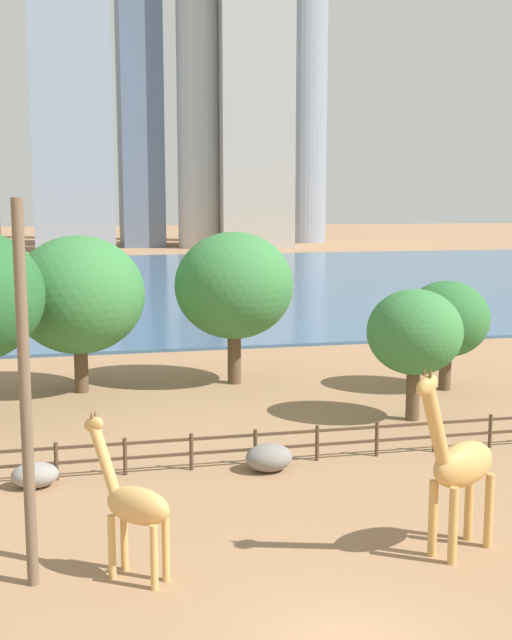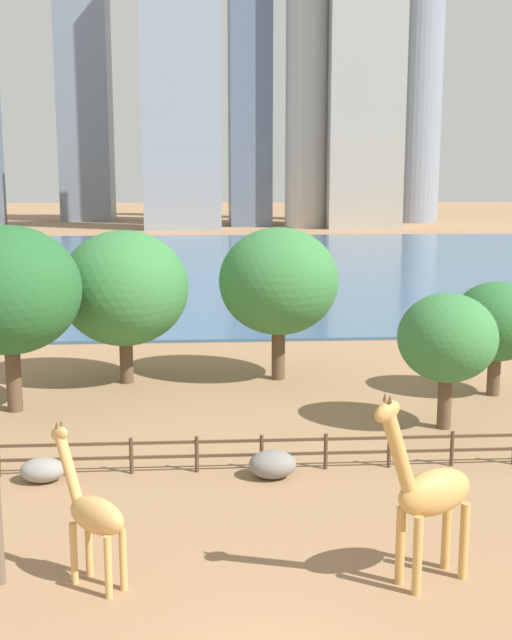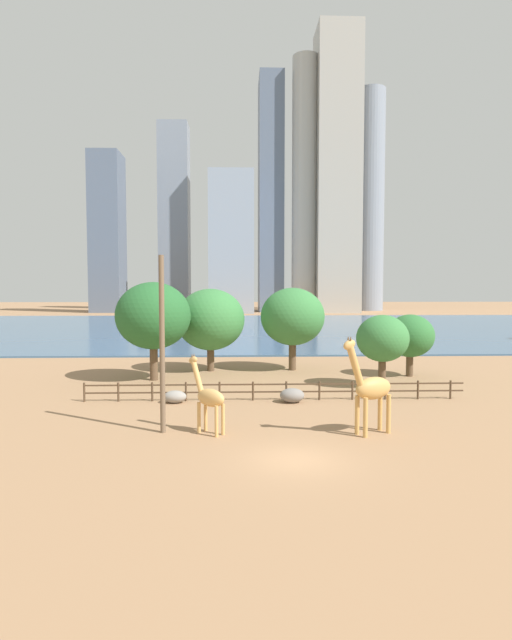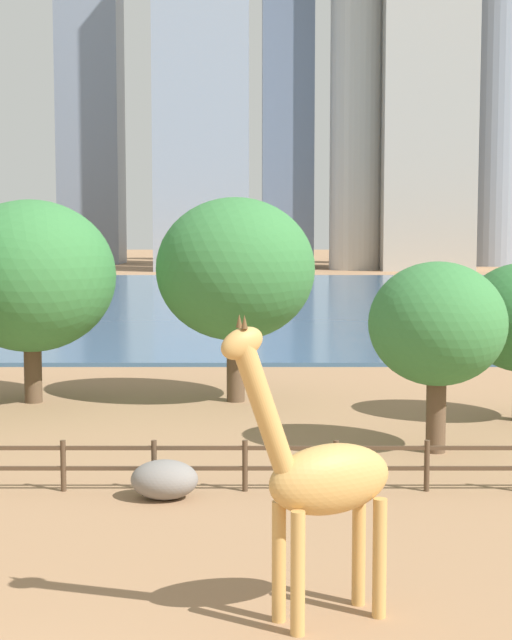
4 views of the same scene
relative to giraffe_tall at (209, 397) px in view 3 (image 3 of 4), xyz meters
name	(u,v)px [view 3 (image 3 of 4)]	position (x,y,z in m)	size (l,w,h in m)	color
ground_plane	(251,327)	(4.11, 75.72, -1.93)	(400.00, 400.00, 0.00)	#9E7551
harbor_water	(252,327)	(4.11, 72.72, -1.83)	(180.00, 86.00, 0.20)	#3D6084
giraffe_tall	(209,397)	(0.00, 0.00, 0.00)	(2.26, 2.03, 4.16)	tan
giraffe_companion	(371,388)	(8.48, -0.45, 0.51)	(3.15, 2.05, 5.26)	tan
utility_pole	(162,345)	(-2.45, 0.23, 2.76)	(0.28, 0.28, 9.39)	brown
boulder_near_fence	(175,397)	(-2.70, 7.16, -1.52)	(1.53, 1.11, 0.83)	gray
boulder_by_pole	(292,395)	(5.16, 7.01, -1.45)	(1.65, 1.29, 0.96)	gray
enclosure_fence	(273,389)	(3.93, 7.72, -1.17)	(26.12, 0.14, 1.30)	#4C3826
tree_left_large	(293,317)	(6.62, 20.51, 3.10)	(6.00, 6.00, 7.76)	brown
tree_center_broad	(410,336)	(16.53, 16.81, 1.60)	(4.15, 4.15, 5.43)	brown
tree_right_tall	(210,320)	(-1.05, 20.29, 2.86)	(6.35, 6.35, 7.66)	brown
tree_left_small	(383,339)	(12.71, 12.02, 1.85)	(4.04, 4.04, 5.64)	brown
tree_right_small	(153,316)	(-5.54, 15.67, 3.46)	(6.22, 6.22, 8.22)	brown
boat_sailboat	(143,327)	(-14.77, 58.86, -0.76)	(2.39, 6.54, 2.87)	navy
skyline_tower_needle	(108,233)	(-42.08, 142.66, 24.27)	(9.88, 12.42, 52.42)	slate
skyline_block_central	(174,218)	(-22.51, 163.42, 32.40)	(10.96, 10.87, 68.67)	gray
skyline_tower_glass	(305,186)	(23.10, 137.58, 39.07)	(8.44, 8.44, 82.01)	#ADA89E
skyline_block_left	(271,196)	(12.50, 146.63, 37.52)	(8.13, 15.99, 78.91)	slate
skyline_block_right	(337,173)	(33.52, 137.78, 43.62)	(14.01, 14.28, 91.11)	#ADA89E
skyline_tower_short	(370,201)	(48.54, 153.26, 37.15)	(10.26, 10.26, 78.16)	gray
skyline_block_wide	(231,243)	(-0.79, 133.74, 20.52)	(14.25, 9.18, 44.91)	#939EAD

